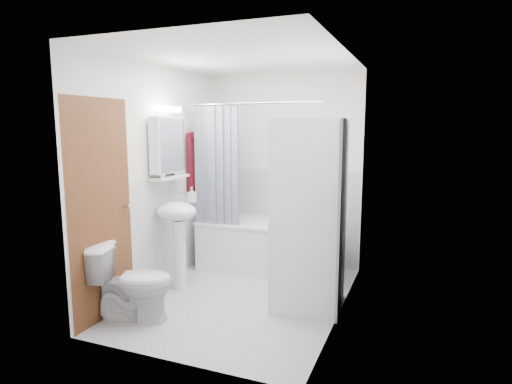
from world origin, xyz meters
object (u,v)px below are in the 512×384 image
at_px(bathtub, 265,243).
at_px(toilet, 133,283).
at_px(sink, 177,225).
at_px(washer_dryer, 309,215).

height_order(bathtub, toilet, toilet).
bearing_deg(sink, toilet, -87.66).
height_order(washer_dryer, toilet, washer_dryer).
height_order(sink, toilet, sink).
bearing_deg(toilet, washer_dryer, -80.37).
bearing_deg(washer_dryer, toilet, -152.23).
bearing_deg(washer_dryer, sink, 177.71).
xyz_separation_m(bathtub, washer_dryer, (0.76, -0.85, 0.58)).
xyz_separation_m(bathtub, toilet, (-0.64, -1.74, 0.02)).
xyz_separation_m(bathtub, sink, (-0.67, -0.91, 0.37)).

